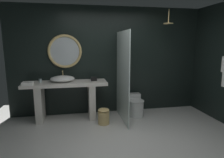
{
  "coord_description": "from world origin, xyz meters",
  "views": [
    {
      "loc": [
        -0.84,
        -2.83,
        1.73
      ],
      "look_at": [
        -0.14,
        0.85,
        1.03
      ],
      "focal_mm": 30.97,
      "sensor_mm": 36.0,
      "label": 1
    }
  ],
  "objects_px": {
    "folded_hand_towel": "(28,84)",
    "waste_bin": "(104,116)",
    "tissue_box": "(94,79)",
    "round_wall_mirror": "(65,51)",
    "tumbler_cup": "(40,81)",
    "toilet": "(135,105)",
    "rain_shower_head": "(168,22)",
    "vessel_sink": "(62,79)"
  },
  "relations": [
    {
      "from": "tumbler_cup",
      "to": "toilet",
      "type": "height_order",
      "value": "tumbler_cup"
    },
    {
      "from": "vessel_sink",
      "to": "folded_hand_towel",
      "type": "height_order",
      "value": "vessel_sink"
    },
    {
      "from": "round_wall_mirror",
      "to": "folded_hand_towel",
      "type": "distance_m",
      "value": 1.09
    },
    {
      "from": "tissue_box",
      "to": "round_wall_mirror",
      "type": "height_order",
      "value": "round_wall_mirror"
    },
    {
      "from": "waste_bin",
      "to": "tumbler_cup",
      "type": "bearing_deg",
      "value": 159.42
    },
    {
      "from": "tissue_box",
      "to": "rain_shower_head",
      "type": "xyz_separation_m",
      "value": [
        1.73,
        -0.11,
        1.29
      ]
    },
    {
      "from": "rain_shower_head",
      "to": "toilet",
      "type": "relative_size",
      "value": 0.58
    },
    {
      "from": "rain_shower_head",
      "to": "tumbler_cup",
      "type": "bearing_deg",
      "value": 177.09
    },
    {
      "from": "tissue_box",
      "to": "rain_shower_head",
      "type": "bearing_deg",
      "value": -3.73
    },
    {
      "from": "toilet",
      "to": "rain_shower_head",
      "type": "bearing_deg",
      "value": -1.82
    },
    {
      "from": "round_wall_mirror",
      "to": "vessel_sink",
      "type": "bearing_deg",
      "value": -106.72
    },
    {
      "from": "toilet",
      "to": "waste_bin",
      "type": "xyz_separation_m",
      "value": [
        -0.83,
        -0.38,
        -0.06
      ]
    },
    {
      "from": "toilet",
      "to": "tissue_box",
      "type": "bearing_deg",
      "value": 174.83
    },
    {
      "from": "tumbler_cup",
      "to": "round_wall_mirror",
      "type": "relative_size",
      "value": 0.1
    },
    {
      "from": "tissue_box",
      "to": "waste_bin",
      "type": "distance_m",
      "value": 0.89
    },
    {
      "from": "tissue_box",
      "to": "rain_shower_head",
      "type": "height_order",
      "value": "rain_shower_head"
    },
    {
      "from": "round_wall_mirror",
      "to": "toilet",
      "type": "height_order",
      "value": "round_wall_mirror"
    },
    {
      "from": "tissue_box",
      "to": "waste_bin",
      "type": "height_order",
      "value": "tissue_box"
    },
    {
      "from": "tissue_box",
      "to": "rain_shower_head",
      "type": "distance_m",
      "value": 2.16
    },
    {
      "from": "vessel_sink",
      "to": "rain_shower_head",
      "type": "xyz_separation_m",
      "value": [
        2.44,
        -0.13,
        1.26
      ]
    },
    {
      "from": "tumbler_cup",
      "to": "tissue_box",
      "type": "distance_m",
      "value": 1.19
    },
    {
      "from": "round_wall_mirror",
      "to": "folded_hand_towel",
      "type": "relative_size",
      "value": 3.7
    },
    {
      "from": "tumbler_cup",
      "to": "tissue_box",
      "type": "relative_size",
      "value": 0.6
    },
    {
      "from": "tumbler_cup",
      "to": "tissue_box",
      "type": "xyz_separation_m",
      "value": [
        1.19,
        -0.04,
        0.0
      ]
    },
    {
      "from": "rain_shower_head",
      "to": "folded_hand_towel",
      "type": "height_order",
      "value": "rain_shower_head"
    },
    {
      "from": "tissue_box",
      "to": "toilet",
      "type": "xyz_separation_m",
      "value": [
        0.98,
        -0.09,
        -0.67
      ]
    },
    {
      "from": "tissue_box",
      "to": "folded_hand_towel",
      "type": "distance_m",
      "value": 1.42
    },
    {
      "from": "waste_bin",
      "to": "folded_hand_towel",
      "type": "height_order",
      "value": "folded_hand_towel"
    },
    {
      "from": "toilet",
      "to": "folded_hand_towel",
      "type": "bearing_deg",
      "value": -177.12
    },
    {
      "from": "rain_shower_head",
      "to": "round_wall_mirror",
      "type": "bearing_deg",
      "value": 171.39
    },
    {
      "from": "tissue_box",
      "to": "round_wall_mirror",
      "type": "relative_size",
      "value": 0.17
    },
    {
      "from": "waste_bin",
      "to": "folded_hand_towel",
      "type": "bearing_deg",
      "value": 170.5
    },
    {
      "from": "round_wall_mirror",
      "to": "waste_bin",
      "type": "xyz_separation_m",
      "value": [
        0.8,
        -0.72,
        -1.37
      ]
    },
    {
      "from": "tumbler_cup",
      "to": "toilet",
      "type": "bearing_deg",
      "value": -3.28
    },
    {
      "from": "round_wall_mirror",
      "to": "tumbler_cup",
      "type": "bearing_deg",
      "value": -158.97
    },
    {
      "from": "toilet",
      "to": "waste_bin",
      "type": "bearing_deg",
      "value": -155.29
    },
    {
      "from": "folded_hand_towel",
      "to": "waste_bin",
      "type": "bearing_deg",
      "value": -9.5
    },
    {
      "from": "round_wall_mirror",
      "to": "waste_bin",
      "type": "distance_m",
      "value": 1.74
    },
    {
      "from": "waste_bin",
      "to": "folded_hand_towel",
      "type": "distance_m",
      "value": 1.74
    },
    {
      "from": "vessel_sink",
      "to": "round_wall_mirror",
      "type": "distance_m",
      "value": 0.65
    },
    {
      "from": "toilet",
      "to": "folded_hand_towel",
      "type": "height_order",
      "value": "folded_hand_towel"
    },
    {
      "from": "vessel_sink",
      "to": "rain_shower_head",
      "type": "bearing_deg",
      "value": -3.07
    }
  ]
}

